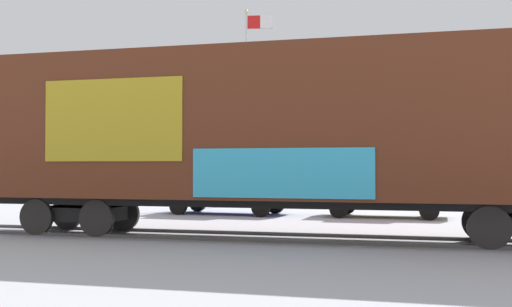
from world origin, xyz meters
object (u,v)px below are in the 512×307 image
at_px(parked_car_tan, 384,194).
at_px(freight_car, 283,128).
at_px(parked_car_blue, 226,190).
at_px(flagpole, 250,87).

bearing_deg(parked_car_tan, freight_car, -102.19).
height_order(parked_car_blue, parked_car_tan, parked_car_blue).
bearing_deg(parked_car_blue, flagpole, 99.55).
bearing_deg(flagpole, parked_car_blue, -80.45).
bearing_deg(flagpole, freight_car, -67.18).
bearing_deg(freight_car, parked_car_tan, 77.81).
bearing_deg(parked_car_tan, flagpole, 144.27).
xyz_separation_m(freight_car, parked_car_blue, (-4.15, 6.74, -1.80)).
distance_m(flagpole, parked_car_blue, 6.91).
bearing_deg(freight_car, flagpole, 112.82).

